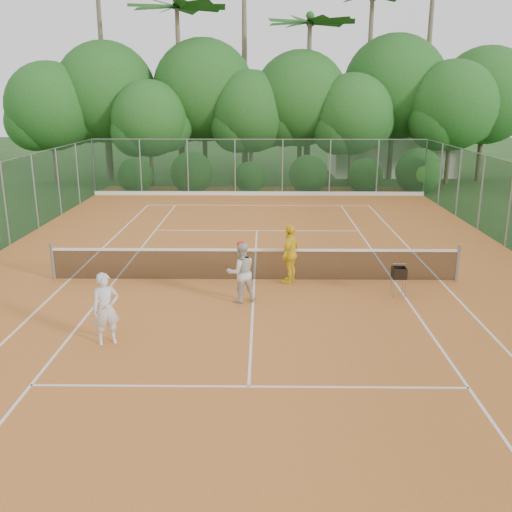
{
  "coord_description": "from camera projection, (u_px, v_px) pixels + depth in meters",
  "views": [
    {
      "loc": [
        0.26,
        -16.01,
        5.28
      ],
      "look_at": [
        0.07,
        -1.2,
        1.1
      ],
      "focal_mm": 40.0,
      "sensor_mm": 36.0,
      "label": 1
    }
  ],
  "objects": [
    {
      "name": "ball_hopper",
      "position": [
        399.0,
        273.0,
        15.35
      ],
      "size": [
        0.35,
        0.35,
        0.81
      ],
      "rotation": [
        0.0,
        0.0,
        0.35
      ],
      "color": "gray",
      "rests_on": "clay_court"
    },
    {
      "name": "fence_back",
      "position": [
        259.0,
        167.0,
        30.86
      ],
      "size": [
        18.07,
        0.07,
        3.0
      ],
      "color": "#19381E",
      "rests_on": "clay_court"
    },
    {
      "name": "tropical_treeline",
      "position": [
        283.0,
        98.0,
        34.89
      ],
      "size": [
        32.1,
        8.49,
        15.03
      ],
      "color": "brown",
      "rests_on": "ground"
    },
    {
      "name": "stray_ball_a",
      "position": [
        195.0,
        210.0,
        26.9
      ],
      "size": [
        0.07,
        0.07,
        0.07
      ],
      "primitive_type": "sphere",
      "color": "#DAE735",
      "rests_on": "clay_court"
    },
    {
      "name": "club_building",
      "position": [
        390.0,
        152.0,
        39.42
      ],
      "size": [
        8.0,
        5.0,
        3.0
      ],
      "primitive_type": "cube",
      "color": "beige",
      "rests_on": "ground"
    },
    {
      "name": "clay_court",
      "position": [
        254.0,
        280.0,
        16.84
      ],
      "size": [
        18.0,
        36.0,
        0.02
      ],
      "primitive_type": "cube",
      "color": "#C26E2C",
      "rests_on": "ground"
    },
    {
      "name": "court_markings",
      "position": [
        254.0,
        280.0,
        16.84
      ],
      "size": [
        11.03,
        23.83,
        0.01
      ],
      "color": "white",
      "rests_on": "clay_court"
    },
    {
      "name": "player_white",
      "position": [
        106.0,
        309.0,
        12.36
      ],
      "size": [
        0.69,
        0.58,
        1.6
      ],
      "primitive_type": "imported",
      "rotation": [
        0.0,
        0.0,
        0.41
      ],
      "color": "silver",
      "rests_on": "clay_court"
    },
    {
      "name": "ground",
      "position": [
        254.0,
        281.0,
        16.84
      ],
      "size": [
        120.0,
        120.0,
        0.0
      ],
      "primitive_type": "plane",
      "color": "#204117",
      "rests_on": "ground"
    },
    {
      "name": "tennis_net",
      "position": [
        254.0,
        264.0,
        16.7
      ],
      "size": [
        11.97,
        0.1,
        1.1
      ],
      "color": "gray",
      "rests_on": "clay_court"
    },
    {
      "name": "stray_ball_c",
      "position": [
        257.0,
        217.0,
        25.36
      ],
      "size": [
        0.07,
        0.07,
        0.07
      ],
      "primitive_type": "sphere",
      "color": "#CDDE33",
      "rests_on": "clay_court"
    },
    {
      "name": "stray_ball_b",
      "position": [
        290.0,
        203.0,
        28.81
      ],
      "size": [
        0.07,
        0.07,
        0.07
      ],
      "primitive_type": "sphere",
      "color": "#C4DA32",
      "rests_on": "clay_court"
    },
    {
      "name": "player_center_grp",
      "position": [
        241.0,
        272.0,
        14.89
      ],
      "size": [
        0.94,
        0.84,
        1.65
      ],
      "color": "beige",
      "rests_on": "clay_court"
    },
    {
      "name": "player_yellow",
      "position": [
        290.0,
        254.0,
        16.41
      ],
      "size": [
        0.8,
        1.1,
        1.73
      ],
      "primitive_type": "imported",
      "rotation": [
        0.0,
        0.0,
        -1.99
      ],
      "color": "yellow",
      "rests_on": "clay_court"
    }
  ]
}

